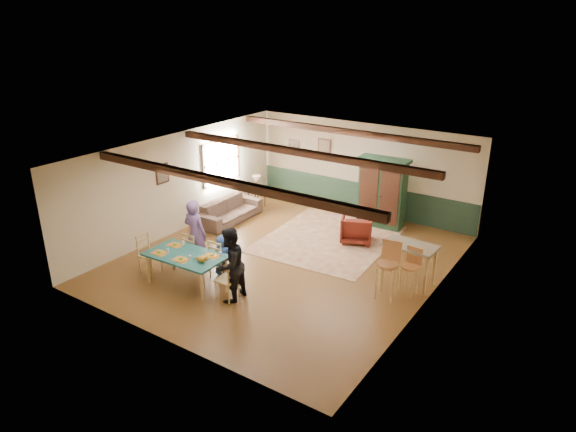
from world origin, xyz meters
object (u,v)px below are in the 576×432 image
Objects in this scene: dining_chair_far_left at (194,250)px; bar_stool_left at (387,271)px; dining_chair_end_right at (227,278)px; dining_chair_far_right at (220,258)px; armchair at (357,228)px; cat at (201,258)px; bar_stool_right at (410,272)px; armoire at (382,193)px; dining_table at (187,270)px; person_child at (222,255)px; person_man at (195,234)px; person_woman at (230,265)px; sofa at (230,210)px; table_lamp at (256,183)px; end_table at (257,199)px; dining_chair_end_left at (150,254)px; counter_table at (409,264)px.

dining_chair_far_left is 0.74× the size of bar_stool_left.
dining_chair_far_left is 1.66m from dining_chair_end_right.
bar_stool_left is (3.51, 1.20, 0.16)m from dining_chair_far_right.
dining_chair_far_left is at bearing 31.88° from armchair.
bar_stool_right is (3.67, 2.39, -0.29)m from cat.
dining_table is at bearing -112.65° from armoire.
dining_table is 1.79× the size of person_child.
person_man reaches higher than dining_table.
person_woman is 0.75× the size of sofa.
dining_chair_end_right reaches higher than cat.
armoire is (1.75, 4.82, 0.52)m from dining_chair_far_right.
dining_table is at bearing -146.16° from bar_stool_right.
armoire is at bearing 167.50° from dining_chair_end_right.
person_man is at bearing -115.87° from person_woman.
person_child is at bearing -136.85° from dining_chair_end_right.
armoire reaches higher than dining_chair_far_left.
table_lamp is at bearing -32.00° from armchair.
table_lamp reaches higher than dining_chair_far_left.
armoire is (1.00, 5.49, 0.52)m from dining_chair_end_right.
person_man reaches higher than bar_stool_right.
dining_chair_far_left reaches higher than cat.
end_table is at bearing -65.02° from person_child.
person_child is (1.47, 0.83, 0.03)m from dining_chair_end_left.
person_woman reaches higher than table_lamp.
sofa reaches higher than end_table.
dining_chair_end_right is 0.58× the size of person_woman.
dining_chair_end_right is at bearing 2.21° from dining_table.
person_woman reaches higher than dining_chair_end_left.
end_table is at bearing 162.46° from bar_stool_right.
dining_chair_far_left is at bearing 121.27° from dining_table.
end_table is at bearing 109.46° from dining_table.
dining_table is at bearing -155.48° from sofa.
dining_chair_end_left is at bearing -83.26° from table_lamp.
armoire is 1.50m from armchair.
person_man is at bearing 31.23° from armchair.
counter_table is (4.02, 2.75, 0.11)m from dining_table.
table_lamp is (-2.80, 4.72, 0.32)m from dining_chair_end_right.
person_man is 1.35× the size of bar_stool_left.
counter_table is 0.47m from bar_stool_right.
person_woman is (0.85, -0.67, 0.34)m from dining_chair_far_right.
counter_table is (5.70, -2.01, 0.21)m from end_table.
end_table is at bearing -150.67° from person_woman.
person_woman reaches higher than dining_chair_end_right.
dining_table is 0.81× the size of sofa.
end_table is at bearing -74.95° from dining_chair_far_left.
table_lamp is (-2.89, 4.71, -0.02)m from person_woman.
armoire reaches higher than counter_table.
person_man is (-0.78, 0.05, 0.38)m from dining_chair_far_right.
person_man reaches higher than dining_chair_end_right.
person_woman is 3.28× the size of table_lamp.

